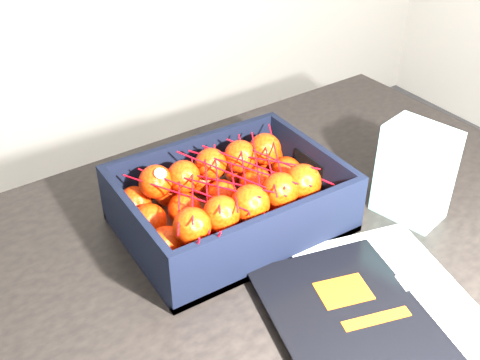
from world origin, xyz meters
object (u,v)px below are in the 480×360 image
retail_carton (415,173)px  table (273,282)px  produce_crate (231,209)px  magazine_stack (371,308)px

retail_carton → table: bearing=150.9°
produce_crate → retail_carton: 0.32m
magazine_stack → produce_crate: size_ratio=0.99×
produce_crate → retail_carton: size_ratio=2.11×
magazine_stack → retail_carton: (0.22, 0.14, 0.08)m
produce_crate → retail_carton: bearing=-26.3°
table → produce_crate: (-0.04, 0.07, 0.13)m
magazine_stack → produce_crate: 0.29m
table → produce_crate: 0.16m
magazine_stack → retail_carton: retail_carton is taller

